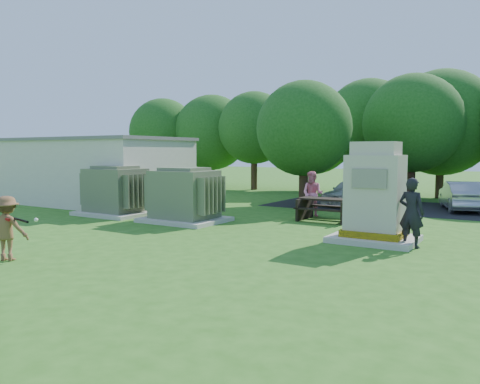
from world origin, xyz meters
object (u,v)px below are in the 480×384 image
Objects in this scene: person_at_picnic at (313,194)px; car_white at (352,192)px; generator_cabinet at (375,198)px; transformer_right at (185,196)px; picnic_table at (326,207)px; batter at (7,228)px; car_silver_a at (461,196)px; person_by_generator at (411,213)px; transformer_left at (116,192)px.

person_at_picnic is 0.48× the size of car_white.
transformer_right is at bearing 178.65° from generator_cabinet.
picnic_table is 5.60m from car_white.
picnic_table is 1.29× the size of batter.
picnic_table is at bearing -70.50° from car_white.
generator_cabinet is at bearing 65.53° from car_silver_a.
car_white is (-0.83, 5.54, 0.11)m from picnic_table.
generator_cabinet reaches higher than picnic_table.
person_at_picnic is at bearing 30.62° from car_silver_a.
transformer_right reaches higher than person_by_generator.
generator_cabinet is 9.58m from car_silver_a.
transformer_right is 12.66m from car_silver_a.
car_white is (-4.69, 9.01, -0.32)m from person_by_generator.
person_by_generator is at bearing -16.11° from generator_cabinet.
car_white is at bearing 66.39° from transformer_right.
generator_cabinet is at bearing -48.96° from picnic_table.
car_silver_a is at bearing -142.69° from batter.
batter is (-4.25, -10.30, 0.25)m from picnic_table.
transformer_right is 1.61× the size of person_at_picnic.
transformer_left is 8.78m from picnic_table.
person_by_generator is (8.11, 6.83, 0.18)m from batter.
car_white is at bearing -50.23° from person_by_generator.
person_at_picnic is (-0.95, 0.92, 0.38)m from picnic_table.
transformer_left is 11.30m from car_white.
batter is at bearing -112.42° from picnic_table.
batter is 0.86× the size of person_at_picnic.
generator_cabinet is 4.24m from picnic_table.
person_at_picnic is 0.46× the size of car_silver_a.
transformer_right is 1.46× the size of picnic_table.
transformer_right is 0.78× the size of car_white.
picnic_table is at bearing 40.78° from car_silver_a.
car_silver_a is (4.86, 0.79, 0.01)m from car_white.
person_at_picnic is at bearing -132.61° from batter.
generator_cabinet is 1.44× the size of picnic_table.
transformer_left is at bearing 20.41° from car_silver_a.
transformer_right is at bearing -134.13° from person_at_picnic.
batter is at bearing -87.65° from transformer_right.
transformer_right reaches higher than batter.
car_white is 4.92m from car_silver_a.
transformer_left is at bearing 9.94° from person_by_generator.
generator_cabinet is (10.99, -0.17, 0.33)m from transformer_left.
car_white is (-3.57, 8.68, -0.64)m from generator_cabinet.
generator_cabinet is at bearing -3.84° from person_by_generator.
transformer_left is 0.75× the size of car_silver_a.
person_at_picnic is at bearing 47.25° from transformer_right.
batter is at bearing -134.34° from generator_cabinet.
picnic_table is 5.21m from person_by_generator.
car_silver_a is (8.28, 16.63, -0.13)m from batter.
transformer_left reaches higher than car_white.
person_at_picnic is (3.60, 3.90, -0.04)m from transformer_right.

